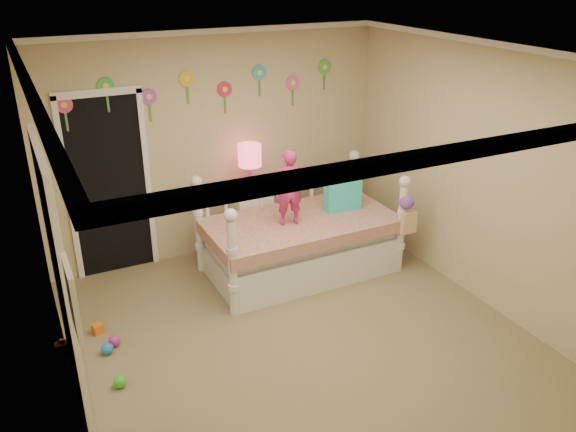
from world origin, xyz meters
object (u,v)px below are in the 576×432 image
table_lamp (250,161)px  daybed (300,224)px  nightstand (252,222)px  child (288,188)px

table_lamp → daybed: bearing=-68.4°
daybed → nightstand: bearing=111.2°
daybed → nightstand: daybed is taller
daybed → table_lamp: size_ratio=3.56×
table_lamp → child: bearing=-82.0°
nightstand → table_lamp: bearing=0.0°
child → table_lamp: child is taller
child → nightstand: (-0.11, 0.78, -0.69)m
nightstand → table_lamp: 0.76m
table_lamp → nightstand: bearing=0.0°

